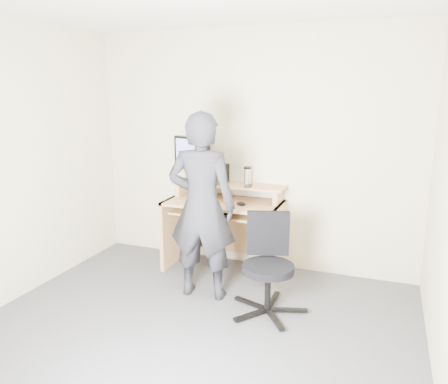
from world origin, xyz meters
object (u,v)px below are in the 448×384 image
Objects in this scene: office_chair at (268,261)px; person at (202,207)px; monitor at (192,155)px; desk at (226,218)px.

person is at bearing 156.41° from office_chair.
person is at bearing -41.62° from monitor.
office_chair is at bearing 167.84° from person.
monitor is 1.57m from office_chair.
office_chair is 0.76m from person.
monitor is at bearing 124.75° from office_chair.
desk is 0.77m from person.
office_chair is (1.09, -0.85, -0.74)m from monitor.
monitor reaches higher than office_chair.
monitor is (-0.42, 0.08, 0.65)m from desk.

